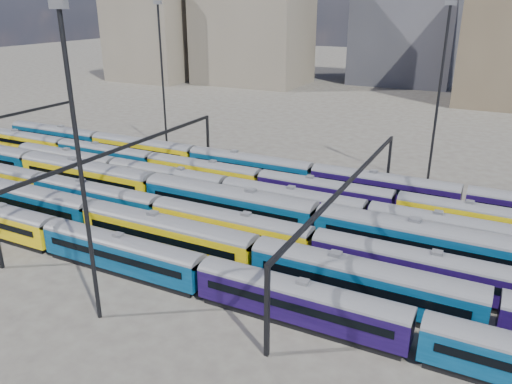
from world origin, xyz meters
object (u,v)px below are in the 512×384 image
at_px(rake_0, 300,298).
at_px(rake_1, 256,253).
at_px(rake_2, 158,209).
at_px(mast_2, 80,163).

xyz_separation_m(rake_0, rake_1, (-6.59, 5.00, 0.28)).
distance_m(rake_2, mast_2, 21.49).
bearing_deg(rake_1, rake_2, 162.10).
relative_size(rake_0, rake_2, 0.81).
height_order(rake_1, mast_2, mast_2).
bearing_deg(rake_0, mast_2, -155.89).
relative_size(rake_2, mast_2, 4.55).
bearing_deg(rake_2, mast_2, -69.29).
distance_m(rake_1, rake_2, 16.27).
bearing_deg(rake_0, rake_2, 155.62).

